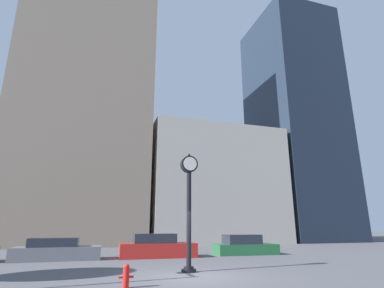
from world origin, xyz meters
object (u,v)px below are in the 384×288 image
car_grey (57,251)px  fire_hydrant_near (126,276)px  car_green (244,246)px  car_red (157,247)px  street_clock (189,199)px

car_grey → fire_hydrant_near: size_ratio=6.70×
car_green → fire_hydrant_near: car_green is taller
car_red → car_grey: bearing=179.9°
car_red → car_green: (6.17, 0.23, -0.05)m
car_grey → car_red: 5.82m
street_clock → fire_hydrant_near: bearing=-137.0°
car_grey → car_red: car_red is taller
car_green → car_red: bearing=-174.9°
car_grey → fire_hydrant_near: car_grey is taller
car_grey → car_green: (11.98, 0.04, 0.03)m
car_green → fire_hydrant_near: 12.99m
car_red → fire_hydrant_near: car_red is taller
car_green → fire_hydrant_near: (-8.90, -9.45, -0.19)m
street_clock → car_green: size_ratio=1.17×
fire_hydrant_near → car_grey: bearing=108.1°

